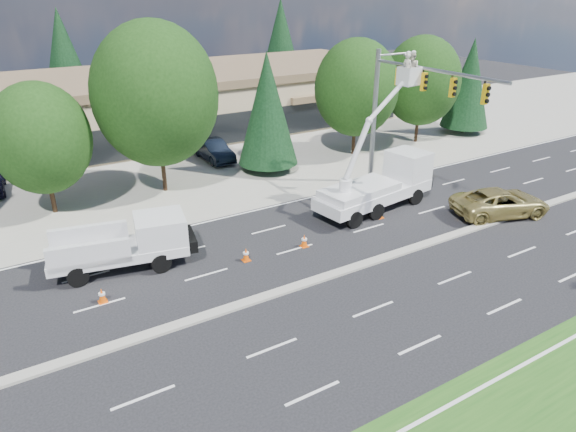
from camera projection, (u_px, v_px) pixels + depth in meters
ground at (330, 276)px, 24.53m from camera, size 140.00×140.00×0.00m
concrete_apron at (182, 163)px, 40.13m from camera, size 140.00×22.00×0.01m
road_median at (330, 275)px, 24.51m from camera, size 120.00×0.55×0.12m
strip_mall at (140, 104)px, 46.74m from camera, size 50.40×15.40×5.50m
tree_front_c at (41, 139)px, 29.61m from camera, size 5.70×5.70×7.91m
tree_front_d at (156, 95)px, 32.17m from camera, size 7.92×7.92×10.99m
tree_front_e at (267, 109)px, 36.68m from camera, size 4.39×4.39×8.66m
tree_front_f at (356, 88)px, 40.16m from camera, size 6.61×6.61×9.16m
tree_front_g at (422, 81)px, 43.49m from camera, size 6.52×6.52×9.05m
tree_front_h at (469, 83)px, 46.62m from camera, size 4.33×4.33×8.54m
tree_back_b at (64, 58)px, 53.02m from camera, size 5.48×5.48×10.79m
tree_back_c at (193, 65)px, 60.31m from camera, size 3.91×3.91×7.71m
tree_back_d at (281, 42)px, 65.17m from camera, size 5.74×5.74×11.32m
signal_mast at (398, 101)px, 32.27m from camera, size 2.76×10.16×9.00m
utility_pickup at (129, 248)px, 25.01m from camera, size 6.81×3.63×2.48m
bucket_truck at (383, 177)px, 31.53m from camera, size 8.45×3.57×9.28m
traffic_cone_a at (102, 295)px, 22.40m from camera, size 0.40×0.40×0.70m
traffic_cone_b at (246, 255)px, 25.80m from camera, size 0.40×0.40×0.70m
traffic_cone_c at (304, 241)px, 27.20m from camera, size 0.40×0.40×0.70m
traffic_cone_d at (380, 213)px, 30.55m from camera, size 0.40×0.40×0.70m
minivan at (501, 202)px, 30.77m from camera, size 6.39×4.35×1.63m
parked_car_east at (214, 150)px, 40.52m from camera, size 1.76×4.90×1.61m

